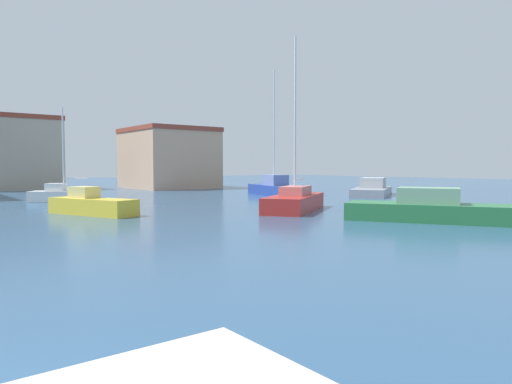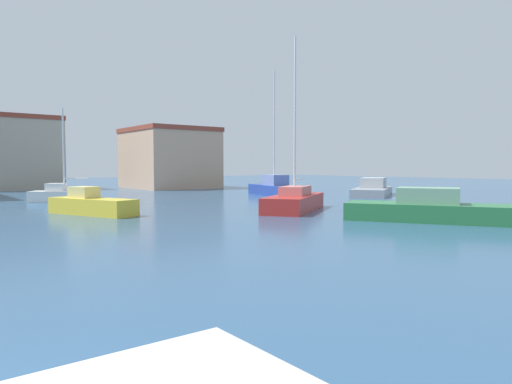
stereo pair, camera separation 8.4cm
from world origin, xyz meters
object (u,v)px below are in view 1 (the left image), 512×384
object	(u,v)px
sailboat_blue_mid_harbor	(274,188)
motorboat_grey_far_right	(372,189)
motorboat_yellow_center_channel	(92,205)
sailboat_white_distant_east	(63,195)
motorboat_green_inner_mooring	(439,210)
sailboat_red_near_pier	(295,201)

from	to	relation	value
sailboat_blue_mid_harbor	motorboat_grey_far_right	world-z (taller)	sailboat_blue_mid_harbor
sailboat_blue_mid_harbor	motorboat_yellow_center_channel	bearing A→B (deg)	-159.92
sailboat_white_distant_east	motorboat_grey_far_right	distance (m)	25.33
motorboat_grey_far_right	sailboat_white_distant_east	bearing A→B (deg)	159.09
sailboat_white_distant_east	motorboat_grey_far_right	size ratio (longest dim) A/B	0.80
motorboat_grey_far_right	sailboat_blue_mid_harbor	bearing A→B (deg)	142.05
motorboat_green_inner_mooring	sailboat_blue_mid_harbor	bearing A→B (deg)	71.55
sailboat_blue_mid_harbor	motorboat_green_inner_mooring	bearing A→B (deg)	-108.45
sailboat_red_near_pier	motorboat_grey_far_right	size ratio (longest dim) A/B	1.17
sailboat_white_distant_east	sailboat_blue_mid_harbor	size ratio (longest dim) A/B	0.62
sailboat_red_near_pier	motorboat_green_inner_mooring	xyz separation A→B (m)	(1.57, -8.10, -0.03)
sailboat_red_near_pier	sailboat_white_distant_east	bearing A→B (deg)	119.61
sailboat_white_distant_east	motorboat_green_inner_mooring	distance (m)	25.53
sailboat_white_distant_east	motorboat_green_inner_mooring	bearing A→B (deg)	-66.32
motorboat_green_inner_mooring	motorboat_yellow_center_channel	xyz separation A→B (m)	(-11.63, 13.03, -0.03)
sailboat_blue_mid_harbor	sailboat_white_distant_east	bearing A→B (deg)	167.58
motorboat_grey_far_right	motorboat_yellow_center_channel	bearing A→B (deg)	-176.99
sailboat_red_near_pier	sailboat_blue_mid_harbor	distance (m)	14.15
sailboat_blue_mid_harbor	motorboat_grey_far_right	xyz separation A→B (m)	(6.84, -5.34, -0.12)
sailboat_white_distant_east	motorboat_grey_far_right	xyz separation A→B (m)	(23.66, -9.04, 0.04)
sailboat_red_near_pier	motorboat_green_inner_mooring	bearing A→B (deg)	-79.02
motorboat_green_inner_mooring	motorboat_grey_far_right	distance (m)	19.63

